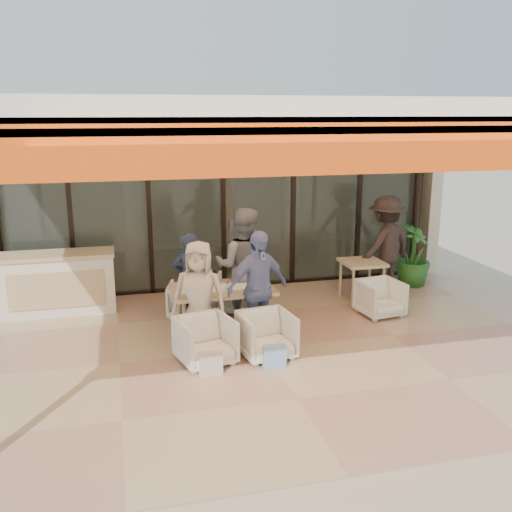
{
  "coord_description": "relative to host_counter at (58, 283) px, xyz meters",
  "views": [
    {
      "loc": [
        -1.93,
        -7.24,
        3.28
      ],
      "look_at": [
        0.1,
        0.9,
        1.15
      ],
      "focal_mm": 40.0,
      "sensor_mm": 36.0,
      "label": 1
    }
  ],
  "objects": [
    {
      "name": "diner_navy",
      "position": [
        2.05,
        -1.13,
        0.22
      ],
      "size": [
        0.6,
        0.45,
        1.51
      ],
      "primitive_type": "imported",
      "rotation": [
        0.0,
        0.0,
        2.97
      ],
      "color": "#1A1F39",
      "rests_on": "ground"
    },
    {
      "name": "tote_bag_cream",
      "position": [
        2.05,
        -2.93,
        -0.36
      ],
      "size": [
        0.3,
        0.1,
        0.34
      ],
      "primitive_type": "cube",
      "color": "silver",
      "rests_on": "ground"
    },
    {
      "name": "ground",
      "position": [
        2.92,
        -2.3,
        -0.53
      ],
      "size": [
        70.0,
        70.0,
        0.0
      ],
      "primitive_type": "plane",
      "color": "#C6B293",
      "rests_on": "ground"
    },
    {
      "name": "side_chair",
      "position": [
        5.12,
        -1.4,
        -0.2
      ],
      "size": [
        0.73,
        0.69,
        0.67
      ],
      "primitive_type": "imported",
      "rotation": [
        0.0,
        0.0,
        0.14
      ],
      "color": "white",
      "rests_on": "ground"
    },
    {
      "name": "tote_bag_blue",
      "position": [
        2.89,
        -2.93,
        -0.36
      ],
      "size": [
        0.3,
        0.1,
        0.34
      ],
      "primitive_type": "cube",
      "color": "#99BFD8",
      "rests_on": "ground"
    },
    {
      "name": "side_table",
      "position": [
        5.12,
        -0.65,
        0.11
      ],
      "size": [
        0.7,
        0.7,
        0.74
      ],
      "color": "#D5BD82",
      "rests_on": "ground"
    },
    {
      "name": "chair_far_right",
      "position": [
        2.89,
        -0.63,
        -0.18
      ],
      "size": [
        0.86,
        0.83,
        0.71
      ],
      "primitive_type": "imported",
      "rotation": [
        0.0,
        0.0,
        2.83
      ],
      "color": "white",
      "rests_on": "ground"
    },
    {
      "name": "terrace_structure",
      "position": [
        2.92,
        -2.56,
        2.72
      ],
      "size": [
        8.0,
        6.0,
        3.4
      ],
      "color": "silver",
      "rests_on": "ground"
    },
    {
      "name": "chair_near_left",
      "position": [
        2.05,
        -2.53,
        -0.18
      ],
      "size": [
        0.83,
        0.8,
        0.71
      ],
      "primitive_type": "imported",
      "rotation": [
        0.0,
        0.0,
        0.26
      ],
      "color": "white",
      "rests_on": "ground"
    },
    {
      "name": "chair_near_right",
      "position": [
        2.89,
        -2.53,
        -0.18
      ],
      "size": [
        0.77,
        0.73,
        0.7
      ],
      "primitive_type": "imported",
      "rotation": [
        0.0,
        0.0,
        0.14
      ],
      "color": "white",
      "rests_on": "ground"
    },
    {
      "name": "diner_cream",
      "position": [
        2.05,
        -2.03,
        0.26
      ],
      "size": [
        0.89,
        0.72,
        1.57
      ],
      "primitive_type": "imported",
      "rotation": [
        0.0,
        0.0,
        -0.33
      ],
      "color": "beige",
      "rests_on": "ground"
    },
    {
      "name": "diner_periwinkle",
      "position": [
        2.89,
        -2.03,
        0.31
      ],
      "size": [
        1.06,
        0.72,
        1.68
      ],
      "primitive_type": "imported",
      "rotation": [
        0.0,
        0.0,
        0.34
      ],
      "color": "#6D83B6",
      "rests_on": "ground"
    },
    {
      "name": "dining_table",
      "position": [
        2.46,
        -1.57,
        0.16
      ],
      "size": [
        1.5,
        0.9,
        0.93
      ],
      "color": "#D5BD82",
      "rests_on": "ground"
    },
    {
      "name": "terrace_floor",
      "position": [
        2.92,
        -2.3,
        -0.53
      ],
      "size": [
        8.0,
        6.0,
        0.01
      ],
      "primitive_type": "cube",
      "color": "tan",
      "rests_on": "ground"
    },
    {
      "name": "host_counter",
      "position": [
        0.0,
        0.0,
        0.0
      ],
      "size": [
        1.85,
        0.65,
        1.04
      ],
      "color": "silver",
      "rests_on": "ground"
    },
    {
      "name": "diner_grey",
      "position": [
        2.89,
        -1.13,
        0.4
      ],
      "size": [
        1.09,
        0.97,
        1.86
      ],
      "primitive_type": "imported",
      "rotation": [
        0.0,
        0.0,
        2.79
      ],
      "color": "slate",
      "rests_on": "ground"
    },
    {
      "name": "chair_far_left",
      "position": [
        2.05,
        -0.63,
        -0.22
      ],
      "size": [
        0.73,
        0.7,
        0.62
      ],
      "primitive_type": "imported",
      "rotation": [
        0.0,
        0.0,
        2.89
      ],
      "color": "white",
      "rests_on": "ground"
    },
    {
      "name": "potted_palm",
      "position": [
        6.47,
        -0.02,
        0.08
      ],
      "size": [
        0.96,
        0.96,
        1.22
      ],
      "primitive_type": "imported",
      "rotation": [
        0.0,
        0.0,
        0.87
      ],
      "color": "#1E5919",
      "rests_on": "ground"
    },
    {
      "name": "interior_block",
      "position": [
        2.93,
        3.02,
        1.7
      ],
      "size": [
        9.05,
        3.62,
        3.52
      ],
      "color": "silver",
      "rests_on": "ground"
    },
    {
      "name": "standing_woman",
      "position": [
        5.74,
        -0.28,
        0.38
      ],
      "size": [
        1.35,
        1.07,
        1.82
      ],
      "primitive_type": "imported",
      "rotation": [
        0.0,
        0.0,
        3.53
      ],
      "color": "black",
      "rests_on": "ground"
    },
    {
      "name": "glass_storefront",
      "position": [
        2.92,
        0.7,
        1.07
      ],
      "size": [
        8.08,
        0.1,
        3.2
      ],
      "color": "#9EADA3",
      "rests_on": "ground"
    }
  ]
}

